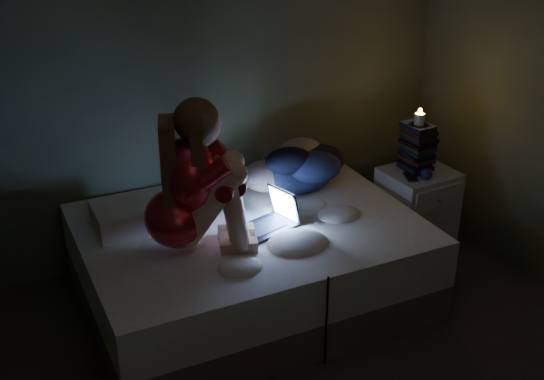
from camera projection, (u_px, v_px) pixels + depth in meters
wall_back at (207, 72)px, 4.48m from camera, size 3.60×0.02×2.60m
bed at (250, 261)px, 4.23m from camera, size 2.03×1.52×0.56m
pillow at (136, 215)px, 4.05m from camera, size 0.50×0.36×0.14m
woman at (174, 177)px, 3.64m from camera, size 0.64×0.51×0.90m
laptop at (266, 211)px, 3.99m from camera, size 0.40×0.33×0.24m
clothes_pile at (296, 165)px, 4.51m from camera, size 0.60×0.51×0.33m
nightstand at (416, 211)px, 4.78m from camera, size 0.49×0.45×0.63m
book_stack at (417, 147)px, 4.59m from camera, size 0.19×0.25×0.35m
candle at (420, 117)px, 4.50m from camera, size 0.07×0.07×0.08m
phone at (410, 177)px, 4.55m from camera, size 0.12×0.16×0.01m
blue_orb at (426, 173)px, 4.52m from camera, size 0.08×0.08×0.08m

